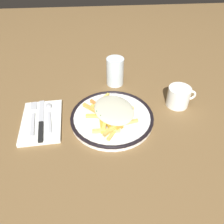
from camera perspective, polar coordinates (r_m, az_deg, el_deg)
name	(u,v)px	position (r m, az deg, el deg)	size (l,w,h in m)	color
ground_plane	(112,120)	(0.79, 0.00, -2.00)	(2.60, 2.60, 0.00)	brown
plate	(112,117)	(0.78, 0.00, -1.37)	(0.29, 0.29, 0.02)	white
fries_heap	(112,111)	(0.77, -0.11, 0.20)	(0.19, 0.24, 0.04)	gold
napkin	(42,121)	(0.81, -17.42, -2.28)	(0.13, 0.21, 0.01)	white
fork	(33,118)	(0.82, -19.42, -1.36)	(0.04, 0.18, 0.01)	silver
knife	(41,123)	(0.79, -17.58, -2.71)	(0.04, 0.21, 0.01)	black
spoon	(49,112)	(0.83, -15.71, -0.04)	(0.04, 0.15, 0.01)	silver
water_glass	(115,71)	(0.94, 0.78, 10.25)	(0.07, 0.07, 0.12)	silver
coffee_mug	(179,97)	(0.87, 16.59, 3.79)	(0.11, 0.08, 0.07)	white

